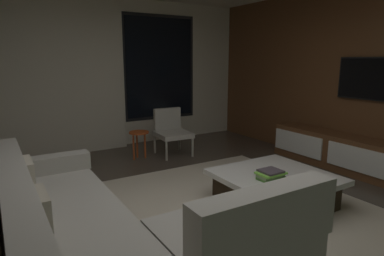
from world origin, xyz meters
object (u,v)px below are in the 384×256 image
at_px(coffee_table, 274,189).
at_px(book_stack_on_coffee_table, 271,175).
at_px(sectional_couch, 109,234).
at_px(mounted_tv, 373,79).
at_px(side_stool, 139,137).
at_px(accent_chair_near_window, 171,129).
at_px(media_console, 371,160).

relative_size(coffee_table, book_stack_on_coffee_table, 3.92).
distance_m(sectional_couch, mounted_tv, 4.05).
distance_m(book_stack_on_coffee_table, side_stool, 2.58).
bearing_deg(accent_chair_near_window, mounted_tv, -49.77).
bearing_deg(mounted_tv, side_stool, 137.83).
bearing_deg(book_stack_on_coffee_table, sectional_couch, -176.71).
distance_m(coffee_table, book_stack_on_coffee_table, 0.29).
height_order(media_console, mounted_tv, mounted_tv).
bearing_deg(media_console, sectional_couch, -177.90).
height_order(book_stack_on_coffee_table, mounted_tv, mounted_tv).
bearing_deg(coffee_table, book_stack_on_coffee_table, -150.92).
bearing_deg(media_console, book_stack_on_coffee_table, -179.02).
bearing_deg(accent_chair_near_window, side_stool, -179.90).
height_order(book_stack_on_coffee_table, accent_chair_near_window, accent_chair_near_window).
bearing_deg(sectional_couch, side_stool, 63.16).
bearing_deg(side_stool, book_stack_on_coffee_table, -79.86).
height_order(coffee_table, side_stool, side_stool).
bearing_deg(coffee_table, media_console, -1.78).
distance_m(book_stack_on_coffee_table, mounted_tv, 2.31).
bearing_deg(coffee_table, accent_chair_near_window, 90.37).
relative_size(side_stool, media_console, 0.15).
bearing_deg(side_stool, sectional_couch, -116.84).
distance_m(accent_chair_near_window, side_stool, 0.60).
bearing_deg(media_console, accent_chair_near_window, 125.26).
relative_size(sectional_couch, side_stool, 5.43).
xyz_separation_m(side_stool, mounted_tv, (2.55, -2.31, 0.98)).
xyz_separation_m(accent_chair_near_window, side_stool, (-0.60, -0.00, -0.06)).
height_order(coffee_table, accent_chair_near_window, accent_chair_near_window).
height_order(coffee_table, book_stack_on_coffee_table, book_stack_on_coffee_table).
bearing_deg(side_stool, accent_chair_near_window, 0.10).
height_order(accent_chair_near_window, media_console, accent_chair_near_window).
bearing_deg(mounted_tv, book_stack_on_coffee_table, -173.71).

